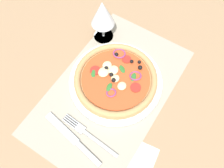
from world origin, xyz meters
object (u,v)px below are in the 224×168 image
object	(u,v)px
fork	(87,134)
wine_glass	(103,14)
knife	(72,138)
napkin	(125,165)
plate	(115,81)
pizza	(115,78)

from	to	relation	value
fork	wine_glass	world-z (taller)	wine_glass
knife	napkin	distance (cm)	15.40
knife	wine_glass	bearing A→B (deg)	-60.16
plate	fork	world-z (taller)	plate
fork	wine_glass	size ratio (longest dim) A/B	1.21
plate	napkin	world-z (taller)	plate
pizza	knife	bearing A→B (deg)	178.87
fork	knife	xyz separation A→B (cm)	(-3.10, 2.57, 0.03)
napkin	pizza	bearing A→B (deg)	38.95
fork	wine_glass	xyz separation A→B (cm)	(29.79, 14.41, 9.57)
pizza	wine_glass	xyz separation A→B (cm)	(12.64, 12.23, 7.22)
knife	wine_glass	size ratio (longest dim) A/B	1.34
plate	pizza	distance (cm)	1.83
wine_glass	napkin	world-z (taller)	wine_glass
napkin	fork	bearing A→B (deg)	84.31
fork	napkin	xyz separation A→B (cm)	(-1.27, -12.71, -0.44)
knife	pizza	bearing A→B (deg)	-81.08
pizza	wine_glass	bearing A→B (deg)	44.06
plate	pizza	xyz separation A→B (cm)	(0.07, 0.02, 1.83)
fork	napkin	world-z (taller)	fork
wine_glass	knife	bearing A→B (deg)	-160.21
plate	wine_glass	size ratio (longest dim) A/B	1.81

